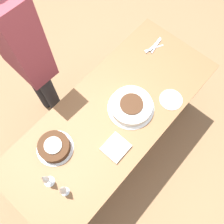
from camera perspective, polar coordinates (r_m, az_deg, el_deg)
ground_plane at (r=2.57m, az=0.00°, el=-6.99°), size 12.00×12.00×0.00m
dining_table at (r=1.96m, az=0.00°, el=-1.87°), size 1.79×0.74×0.77m
cake_center_white at (r=1.84m, az=4.40°, el=1.36°), size 0.35×0.35×0.08m
cake_front_chocolate at (r=1.78m, az=-13.06°, el=-7.77°), size 0.26×0.26×0.08m
wine_glass_near at (r=1.61m, az=-11.47°, el=-17.00°), size 0.06×0.06×0.20m
wine_glass_far at (r=1.64m, az=-15.18°, el=-14.51°), size 0.07×0.07×0.22m
dessert_plate_left at (r=1.94m, az=13.32°, el=2.76°), size 0.17×0.17×0.01m
fork_pile at (r=2.17m, az=9.64°, el=14.62°), size 0.20×0.09×0.01m
napkin_stack at (r=1.76m, az=0.88°, el=-8.12°), size 0.17×0.16×0.02m
person_cutting at (r=1.87m, az=-19.95°, el=13.50°), size 0.24×0.41×1.76m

